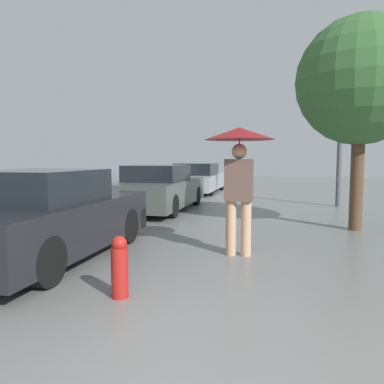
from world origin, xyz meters
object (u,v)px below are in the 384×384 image
Objects in this scene: pedestrian at (239,156)px; fire_hydrant at (120,267)px; tree at (361,82)px; street_lamp at (341,115)px; parked_car_nearest at (47,217)px; parked_car_middle at (160,189)px; parked_car_farthest at (197,179)px.

pedestrian is 2.91× the size of fire_hydrant.
tree is 0.91× the size of street_lamp.
parked_car_nearest is 5.67× the size of fire_hydrant.
parked_car_nearest is 0.88× the size of parked_car_middle.
pedestrian reaches higher than parked_car_farthest.
parked_car_nearest is at bearing -145.25° from tree.
pedestrian reaches higher than fire_hydrant.
parked_car_nearest is 5.36m from parked_car_middle.
pedestrian is 0.51× the size of parked_car_nearest.
parked_car_middle is 5.80m from parked_car_farthest.
parked_car_farthest is at bearing 90.86° from parked_car_nearest.
parked_car_middle is 0.92× the size of street_lamp.
parked_car_nearest is 2.14m from fire_hydrant.
fire_hydrant is at bearing -81.36° from parked_car_farthest.
fire_hydrant is (-3.41, -8.63, -2.48)m from street_lamp.
tree is 3.99m from street_lamp.
parked_car_middle reaches higher than parked_car_farthest.
parked_car_farthest is at bearing 144.50° from street_lamp.
tree reaches higher than parked_car_middle.
parked_car_nearest reaches higher than parked_car_middle.
parked_car_nearest is at bearing -89.14° from parked_car_farthest.
tree is at bearing -21.70° from parked_car_middle.
street_lamp is (5.13, 7.39, 2.20)m from parked_car_nearest.
fire_hydrant is (1.72, -1.24, -0.28)m from parked_car_nearest.
fire_hydrant is (-1.04, -2.04, -1.18)m from pedestrian.
parked_car_farthest is at bearing 123.20° from tree.
street_lamp reaches higher than tree.
parked_car_nearest is 0.84× the size of parked_car_farthest.
fire_hydrant is at bearing -111.57° from street_lamp.
tree is at bearing -93.18° from street_lamp.
pedestrian is at bearing -109.78° from street_lamp.
fire_hydrant is (1.89, -12.41, -0.25)m from parked_car_farthest.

